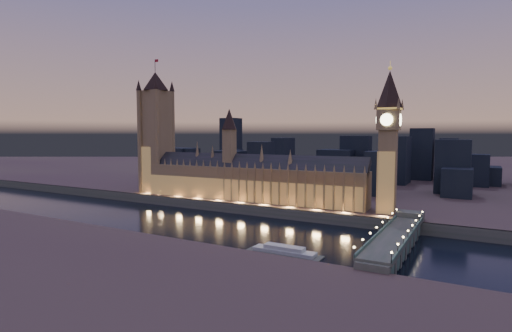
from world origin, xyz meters
The scene contains 9 objects.
ground_plane centered at (0.00, 0.00, 0.00)m, with size 2000.00×2000.00×0.00m, color black.
north_bank centered at (0.00, 520.00, 4.00)m, with size 2000.00×960.00×8.00m, color #483438.
embankment_wall centered at (0.00, 41.00, 4.00)m, with size 2000.00×2.50×8.00m, color #405441.
palace_of_westminster centered at (-6.39, 61.74, 26.37)m, with size 202.00×27.05×78.00m.
victoria_tower centered at (-110.00, 61.93, 71.41)m, with size 31.68×31.68×127.55m.
elizabeth_tower centered at (108.00, 61.92, 67.47)m, with size 18.00×18.00×106.74m.
westminster_bridge centered at (126.53, -3.46, 6.00)m, with size 16.66×113.00×15.90m.
river_boat centered at (75.38, -39.13, 1.56)m, with size 42.30×10.23×4.50m.
city_backdrop centered at (31.57, 245.91, 30.17)m, with size 473.05×215.63×81.20m.
Camera 1 is at (164.73, -228.71, 63.86)m, focal length 28.00 mm.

